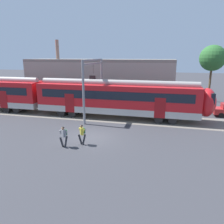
# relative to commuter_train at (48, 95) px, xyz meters

# --- Properties ---
(ground_plane) EXTENTS (160.00, 160.00, 0.00)m
(ground_plane) POSITION_rel_commuter_train_xyz_m (7.85, -6.66, -2.25)
(ground_plane) COLOR #38383D
(track_bed) EXTENTS (80.00, 4.40, 0.01)m
(track_bed) POSITION_rel_commuter_train_xyz_m (-2.48, 0.00, -2.25)
(track_bed) COLOR slate
(track_bed) RESTS_ON ground
(commuter_train) EXTENTS (38.05, 3.07, 4.73)m
(commuter_train) POSITION_rel_commuter_train_xyz_m (0.00, 0.00, 0.00)
(commuter_train) COLOR #B7B2AD
(commuter_train) RESTS_ON ground
(pedestrian_grey) EXTENTS (0.66, 0.56, 1.67)m
(pedestrian_grey) POSITION_rel_commuter_train_xyz_m (6.50, -9.08, -1.26)
(pedestrian_grey) COLOR #28282D
(pedestrian_grey) RESTS_ON ground
(pedestrian_yellow) EXTENTS (0.71, 0.50, 1.67)m
(pedestrian_yellow) POSITION_rel_commuter_train_xyz_m (7.70, -8.30, -1.26)
(pedestrian_yellow) COLOR #28282D
(pedestrian_yellow) RESTS_ON ground
(catenary_gantry) EXTENTS (0.24, 6.64, 6.53)m
(catenary_gantry) POSITION_rel_commuter_train_xyz_m (5.93, 0.00, 2.06)
(catenary_gantry) COLOR gray
(catenary_gantry) RESTS_ON ground
(background_building) EXTENTS (21.69, 5.00, 9.20)m
(background_building) POSITION_rel_commuter_train_xyz_m (4.20, 7.64, 0.95)
(background_building) COLOR gray
(background_building) RESTS_ON ground
(street_tree_right) EXTENTS (3.80, 3.80, 8.45)m
(street_tree_right) POSITION_rel_commuter_train_xyz_m (20.40, 12.35, 4.26)
(street_tree_right) COLOR brown
(street_tree_right) RESTS_ON ground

